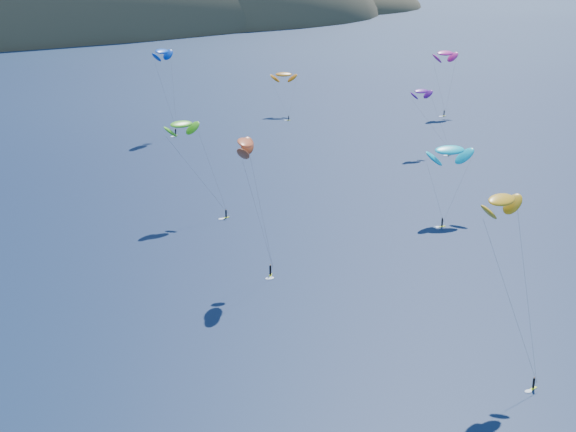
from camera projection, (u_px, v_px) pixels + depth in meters
The scene contains 8 objects.
kitesurfer_2 at pixel (502, 200), 105.73m from camera, with size 8.03×12.39×25.13m.
kitesurfer_3 at pixel (181, 124), 166.95m from camera, with size 10.75×10.89×21.53m.
kitesurfer_4 at pixel (162, 52), 237.98m from camera, with size 9.89×10.94×27.09m.
kitesurfer_5 at pixel (450, 150), 167.73m from camera, with size 12.80×10.08×16.88m.
kitesurfer_6 at pixel (421, 91), 219.06m from camera, with size 7.99×10.39×18.60m.
kitesurfer_8 at pixel (445, 53), 268.26m from camera, with size 10.11×7.88×22.88m.
kitesurfer_9 at pixel (245, 143), 135.11m from camera, with size 7.84×9.62×25.50m.
kitesurfer_11 at pixel (284, 74), 269.70m from camera, with size 10.37×15.49×15.49m.
Camera 1 is at (-82.08, -35.59, 55.20)m, focal length 50.00 mm.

